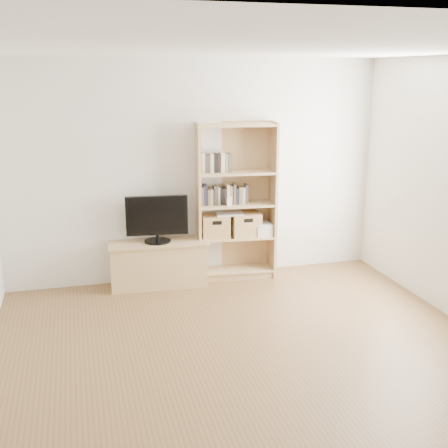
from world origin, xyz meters
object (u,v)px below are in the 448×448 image
object	(u,v)px
bookshelf	(236,202)
basket_left	(216,226)
television	(157,219)
tv_stand	(158,264)
laptop	(229,214)
baby_monitor	(229,202)
basket_right	(245,224)

from	to	relation	value
bookshelf	basket_left	size ratio (longest dim) A/B	5.80
television	tv_stand	bearing A→B (deg)	0.00
tv_stand	laptop	size ratio (longest dim) A/B	3.48
baby_monitor	basket_right	size ratio (longest dim) A/B	0.30
tv_stand	television	size ratio (longest dim) A/B	1.56
tv_stand	laptop	world-z (taller)	laptop
laptop	baby_monitor	bearing A→B (deg)	-101.11
basket_left	basket_right	size ratio (longest dim) A/B	0.95
television	basket_left	xyz separation A→B (m)	(0.71, 0.06, -0.15)
tv_stand	basket_left	world-z (taller)	basket_left
bookshelf	baby_monitor	world-z (taller)	bookshelf
basket_left	laptop	size ratio (longest dim) A/B	1.02
basket_left	basket_right	bearing A→B (deg)	1.03
bookshelf	laptop	size ratio (longest dim) A/B	5.91
basket_right	baby_monitor	bearing A→B (deg)	-158.34
bookshelf	basket_right	xyz separation A→B (m)	(0.11, -0.02, -0.28)
basket_right	laptop	bearing A→B (deg)	-179.07
bookshelf	basket_left	distance (m)	0.38
bookshelf	laptop	bearing A→B (deg)	-168.06
tv_stand	baby_monitor	size ratio (longest dim) A/B	10.98
baby_monitor	bookshelf	bearing A→B (deg)	43.01
television	baby_monitor	distance (m)	0.86
tv_stand	laptop	xyz separation A→B (m)	(0.87, 0.03, 0.55)
bookshelf	television	distance (m)	0.97
baby_monitor	basket_right	distance (m)	0.39
tv_stand	television	world-z (taller)	television
tv_stand	bookshelf	world-z (taller)	bookshelf
tv_stand	basket_left	distance (m)	0.82
bookshelf	laptop	distance (m)	0.16
baby_monitor	laptop	size ratio (longest dim) A/B	0.32
tv_stand	television	xyz separation A→B (m)	(0.00, 0.00, 0.55)
tv_stand	bookshelf	distance (m)	1.18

